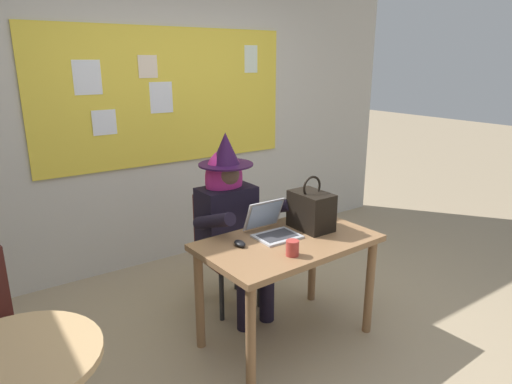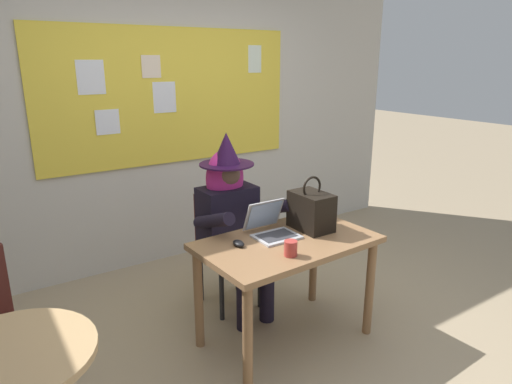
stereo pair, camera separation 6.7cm
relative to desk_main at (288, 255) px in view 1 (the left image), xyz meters
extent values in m
plane|color=tan|center=(-0.02, -0.11, -0.63)|extent=(24.00, 24.00, 0.00)
cube|color=beige|center=(-0.02, 1.77, 0.83)|extent=(5.39, 0.10, 2.92)
cube|color=yellow|center=(-0.02, 1.71, 0.92)|extent=(2.40, 0.02, 1.20)
cube|color=#F4E0C6|center=(-0.21, 1.69, 1.18)|extent=(0.17, 0.01, 0.19)
cube|color=white|center=(-0.10, 1.69, 0.92)|extent=(0.21, 0.01, 0.27)
cube|color=white|center=(-0.72, 1.69, 1.10)|extent=(0.22, 0.01, 0.27)
cube|color=white|center=(0.86, 1.69, 1.24)|extent=(0.15, 0.01, 0.26)
cube|color=white|center=(-0.61, 1.69, 0.74)|extent=(0.22, 0.01, 0.21)
cube|color=#8E6642|center=(0.00, 0.00, 0.09)|extent=(1.18, 0.74, 0.04)
cylinder|color=#8E6642|center=(-0.50, -0.31, -0.28)|extent=(0.06, 0.06, 0.70)
cylinder|color=#8E6642|center=(0.53, -0.26, -0.28)|extent=(0.06, 0.06, 0.70)
cylinder|color=#8E6642|center=(-0.53, 0.26, -0.28)|extent=(0.06, 0.06, 0.70)
cylinder|color=#8E6642|center=(0.50, 0.31, -0.28)|extent=(0.06, 0.06, 0.70)
cube|color=#4C1E19|center=(-0.08, 0.62, -0.21)|extent=(0.42, 0.42, 0.04)
cube|color=#4C1E19|center=(-0.08, 0.81, 0.03)|extent=(0.38, 0.04, 0.45)
cylinder|color=#262628|center=(0.09, 0.45, -0.43)|extent=(0.04, 0.04, 0.40)
cylinder|color=#262628|center=(-0.25, 0.45, -0.43)|extent=(0.04, 0.04, 0.40)
cylinder|color=#262628|center=(0.09, 0.79, -0.43)|extent=(0.04, 0.04, 0.40)
cylinder|color=#262628|center=(-0.25, 0.79, -0.43)|extent=(0.04, 0.04, 0.40)
cylinder|color=black|center=(0.03, 0.27, -0.41)|extent=(0.11, 0.11, 0.44)
cylinder|color=black|center=(-0.17, 0.26, -0.41)|extent=(0.11, 0.11, 0.44)
cylinder|color=black|center=(0.03, 0.43, -0.16)|extent=(0.16, 0.42, 0.15)
cylinder|color=black|center=(-0.17, 0.43, -0.16)|extent=(0.16, 0.42, 0.15)
cube|color=black|center=(-0.08, 0.64, 0.07)|extent=(0.42, 0.27, 0.52)
cylinder|color=black|center=(0.18, 0.42, 0.18)|extent=(0.10, 0.46, 0.24)
cylinder|color=black|center=(-0.32, 0.41, 0.18)|extent=(0.10, 0.46, 0.24)
sphere|color=brown|center=(-0.08, 0.64, 0.43)|extent=(0.20, 0.20, 0.20)
ellipsoid|color=#D82D8C|center=(-0.08, 0.67, 0.39)|extent=(0.30, 0.22, 0.44)
cylinder|color=#2D0F38|center=(-0.08, 0.64, 0.50)|extent=(0.40, 0.40, 0.01)
cone|color=#2D0F38|center=(-0.08, 0.64, 0.62)|extent=(0.21, 0.21, 0.23)
cube|color=#B7B7BC|center=(-0.03, 0.07, 0.12)|extent=(0.29, 0.23, 0.01)
cube|color=#333338|center=(-0.03, 0.07, 0.12)|extent=(0.24, 0.16, 0.00)
cube|color=#B7B7BC|center=(-0.03, 0.23, 0.23)|extent=(0.28, 0.10, 0.21)
cube|color=#99B7E0|center=(-0.03, 0.22, 0.22)|extent=(0.25, 0.08, 0.18)
ellipsoid|color=black|center=(-0.32, 0.09, 0.13)|extent=(0.07, 0.11, 0.03)
cube|color=black|center=(0.26, 0.07, 0.24)|extent=(0.20, 0.30, 0.26)
torus|color=black|center=(0.26, 0.07, 0.41)|extent=(0.16, 0.02, 0.16)
cylinder|color=#B23833|center=(-0.13, -0.21, 0.16)|extent=(0.08, 0.08, 0.09)
cylinder|color=tan|center=(-1.65, -0.28, 0.07)|extent=(0.70, 0.70, 0.03)
cylinder|color=#262628|center=(-1.55, 0.22, -0.44)|extent=(0.04, 0.04, 0.39)
cylinder|color=#262628|center=(-1.59, 0.55, -0.44)|extent=(0.04, 0.04, 0.39)
camera|label=1|loc=(-1.74, -2.12, 1.24)|focal=31.58mm
camera|label=2|loc=(-1.68, -2.16, 1.24)|focal=31.58mm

